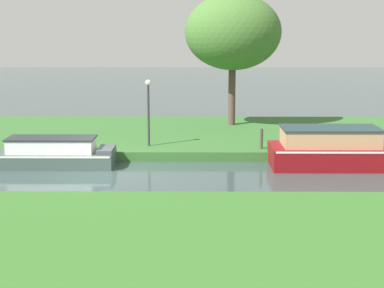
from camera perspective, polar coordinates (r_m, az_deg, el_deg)
ground_plane at (r=23.40m, az=-7.87°, el=-2.71°), size 120.00×120.00×0.00m
riverbank_far at (r=30.16m, az=-6.00°, el=0.78°), size 72.00×10.00×0.40m
riverbank_near at (r=14.87m, az=-12.88°, el=-10.11°), size 72.00×10.00×0.40m
slate_barge at (r=24.90m, az=-13.05°, el=-0.92°), size 5.34×1.71×1.16m
maroon_narrowboat at (r=24.80m, az=13.28°, el=-0.51°), size 5.31×2.33×1.57m
willow_tree_left at (r=31.30m, az=3.80°, el=10.23°), size 4.82×3.91×6.62m
lamp_post at (r=26.17m, az=-4.04°, el=3.67°), size 0.24×0.24×2.82m
mooring_post_near at (r=25.86m, az=6.41°, el=0.50°), size 0.13×0.13×0.85m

